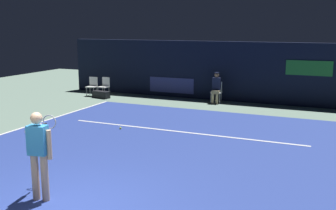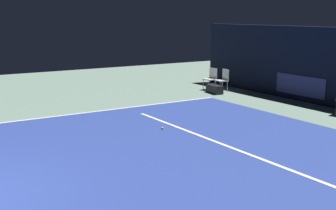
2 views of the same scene
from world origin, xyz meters
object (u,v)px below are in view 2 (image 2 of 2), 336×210
Objects in this scene: courtside_chair_near at (223,79)px; equipment_bag at (214,89)px; tennis_ball at (162,128)px; courtside_chair_far at (211,78)px.

courtside_chair_near is 0.64m from equipment_bag.
tennis_ball is at bearing -42.30° from equipment_bag.
tennis_ball is 0.08× the size of equipment_bag.
tennis_ball is at bearing -48.42° from courtside_chair_far.
equipment_bag is (0.71, -0.36, -0.34)m from courtside_chair_far.
courtside_chair_far is at bearing -164.55° from courtside_chair_near.
equipment_bag is (0.14, -0.52, -0.34)m from courtside_chair_near.
courtside_chair_near is 6.47m from tennis_ball.
courtside_chair_near is 0.59m from courtside_chair_far.
courtside_chair_far is (-0.57, -0.16, 0.00)m from courtside_chair_near.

